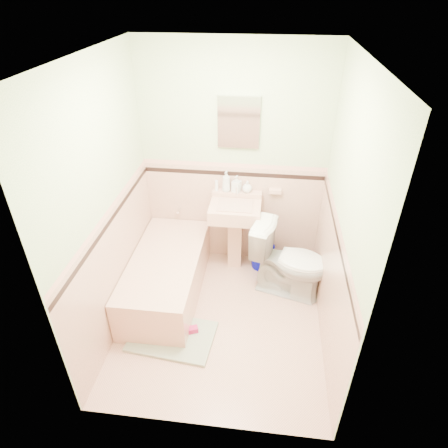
# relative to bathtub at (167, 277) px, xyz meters

# --- Properties ---
(floor) EXTENTS (2.20, 2.20, 0.00)m
(floor) POSITION_rel_bathtub_xyz_m (0.63, -0.33, -0.23)
(floor) COLOR #E2AC94
(floor) RESTS_ON ground
(ceiling) EXTENTS (2.20, 2.20, 0.00)m
(ceiling) POSITION_rel_bathtub_xyz_m (0.63, -0.33, 2.27)
(ceiling) COLOR white
(ceiling) RESTS_ON ground
(wall_back) EXTENTS (2.50, 0.00, 2.50)m
(wall_back) POSITION_rel_bathtub_xyz_m (0.63, 0.77, 1.02)
(wall_back) COLOR #F7E7CA
(wall_back) RESTS_ON ground
(wall_front) EXTENTS (2.50, 0.00, 2.50)m
(wall_front) POSITION_rel_bathtub_xyz_m (0.63, -1.43, 1.02)
(wall_front) COLOR #F7E7CA
(wall_front) RESTS_ON ground
(wall_left) EXTENTS (0.00, 2.50, 2.50)m
(wall_left) POSITION_rel_bathtub_xyz_m (-0.37, -0.33, 1.02)
(wall_left) COLOR #F7E7CA
(wall_left) RESTS_ON ground
(wall_right) EXTENTS (0.00, 2.50, 2.50)m
(wall_right) POSITION_rel_bathtub_xyz_m (1.63, -0.33, 1.02)
(wall_right) COLOR #F7E7CA
(wall_right) RESTS_ON ground
(wainscot_back) EXTENTS (2.00, 0.00, 2.00)m
(wainscot_back) POSITION_rel_bathtub_xyz_m (0.63, 0.76, 0.38)
(wainscot_back) COLOR beige
(wainscot_back) RESTS_ON ground
(wainscot_front) EXTENTS (2.00, 0.00, 2.00)m
(wainscot_front) POSITION_rel_bathtub_xyz_m (0.63, -1.42, 0.38)
(wainscot_front) COLOR beige
(wainscot_front) RESTS_ON ground
(wainscot_left) EXTENTS (0.00, 2.20, 2.20)m
(wainscot_left) POSITION_rel_bathtub_xyz_m (-0.36, -0.33, 0.38)
(wainscot_left) COLOR beige
(wainscot_left) RESTS_ON ground
(wainscot_right) EXTENTS (0.00, 2.20, 2.20)m
(wainscot_right) POSITION_rel_bathtub_xyz_m (1.62, -0.33, 0.38)
(wainscot_right) COLOR beige
(wainscot_right) RESTS_ON ground
(accent_back) EXTENTS (2.00, 0.00, 2.00)m
(accent_back) POSITION_rel_bathtub_xyz_m (0.63, 0.75, 0.90)
(accent_back) COLOR black
(accent_back) RESTS_ON ground
(accent_front) EXTENTS (2.00, 0.00, 2.00)m
(accent_front) POSITION_rel_bathtub_xyz_m (0.63, -1.41, 0.90)
(accent_front) COLOR black
(accent_front) RESTS_ON ground
(accent_left) EXTENTS (0.00, 2.20, 2.20)m
(accent_left) POSITION_rel_bathtub_xyz_m (-0.35, -0.33, 0.89)
(accent_left) COLOR black
(accent_left) RESTS_ON ground
(accent_right) EXTENTS (0.00, 2.20, 2.20)m
(accent_right) POSITION_rel_bathtub_xyz_m (1.61, -0.33, 0.89)
(accent_right) COLOR black
(accent_right) RESTS_ON ground
(cap_back) EXTENTS (2.00, 0.00, 2.00)m
(cap_back) POSITION_rel_bathtub_xyz_m (0.63, 0.75, 0.99)
(cap_back) COLOR #E2A18C
(cap_back) RESTS_ON ground
(cap_front) EXTENTS (2.00, 0.00, 2.00)m
(cap_front) POSITION_rel_bathtub_xyz_m (0.63, -1.41, 0.99)
(cap_front) COLOR #E2A18C
(cap_front) RESTS_ON ground
(cap_left) EXTENTS (0.00, 2.20, 2.20)m
(cap_left) POSITION_rel_bathtub_xyz_m (-0.35, -0.33, 1.00)
(cap_left) COLOR #E2A18C
(cap_left) RESTS_ON ground
(cap_right) EXTENTS (0.00, 2.20, 2.20)m
(cap_right) POSITION_rel_bathtub_xyz_m (1.61, -0.33, 1.00)
(cap_right) COLOR #E2A18C
(cap_right) RESTS_ON ground
(bathtub) EXTENTS (0.70, 1.50, 0.45)m
(bathtub) POSITION_rel_bathtub_xyz_m (0.00, 0.00, 0.00)
(bathtub) COLOR #DDA58C
(bathtub) RESTS_ON floor
(tub_faucet) EXTENTS (0.04, 0.12, 0.04)m
(tub_faucet) POSITION_rel_bathtub_xyz_m (0.00, 0.72, 0.41)
(tub_faucet) COLOR silver
(tub_faucet) RESTS_ON wall_back
(sink) EXTENTS (0.55, 0.48, 0.87)m
(sink) POSITION_rel_bathtub_xyz_m (0.68, 0.53, 0.21)
(sink) COLOR #DDA58C
(sink) RESTS_ON floor
(sink_faucet) EXTENTS (0.02, 0.02, 0.10)m
(sink_faucet) POSITION_rel_bathtub_xyz_m (0.68, 0.67, 0.72)
(sink_faucet) COLOR silver
(sink_faucet) RESTS_ON sink
(medicine_cabinet) EXTENTS (0.43, 0.04, 0.53)m
(medicine_cabinet) POSITION_rel_bathtub_xyz_m (0.68, 0.74, 1.47)
(medicine_cabinet) COLOR white
(medicine_cabinet) RESTS_ON wall_back
(soap_dish) EXTENTS (0.13, 0.08, 0.04)m
(soap_dish) POSITION_rel_bathtub_xyz_m (1.10, 0.73, 0.72)
(soap_dish) COLOR #DDA58C
(soap_dish) RESTS_ON wall_back
(soap_bottle_left) EXTENTS (0.11, 0.11, 0.24)m
(soap_bottle_left) POSITION_rel_bathtub_xyz_m (0.56, 0.71, 0.82)
(soap_bottle_left) COLOR #B2B2B2
(soap_bottle_left) RESTS_ON sink
(soap_bottle_mid) EXTENTS (0.11, 0.11, 0.19)m
(soap_bottle_mid) POSITION_rel_bathtub_xyz_m (0.67, 0.71, 0.80)
(soap_bottle_mid) COLOR #B2B2B2
(soap_bottle_mid) RESTS_ON sink
(soap_bottle_right) EXTENTS (0.13, 0.13, 0.14)m
(soap_bottle_right) POSITION_rel_bathtub_xyz_m (0.79, 0.71, 0.77)
(soap_bottle_right) COLOR #B2B2B2
(soap_bottle_right) RESTS_ON sink
(tube) EXTENTS (0.05, 0.05, 0.12)m
(tube) POSITION_rel_bathtub_xyz_m (0.45, 0.71, 0.76)
(tube) COLOR white
(tube) RESTS_ON sink
(toilet) EXTENTS (0.90, 0.66, 0.82)m
(toilet) POSITION_rel_bathtub_xyz_m (1.30, 0.19, 0.19)
(toilet) COLOR white
(toilet) RESTS_ON floor
(bucket) EXTENTS (0.35, 0.35, 0.29)m
(bucket) POSITION_rel_bathtub_xyz_m (1.00, 0.58, -0.08)
(bucket) COLOR #0103AA
(bucket) RESTS_ON floor
(bath_mat) EXTENTS (0.84, 0.60, 0.03)m
(bath_mat) POSITION_rel_bathtub_xyz_m (0.19, -0.62, -0.21)
(bath_mat) COLOR #929E84
(bath_mat) RESTS_ON floor
(shoe) EXTENTS (0.15, 0.11, 0.05)m
(shoe) POSITION_rel_bathtub_xyz_m (0.36, -0.55, -0.17)
(shoe) COLOR #BF1E59
(shoe) RESTS_ON bath_mat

